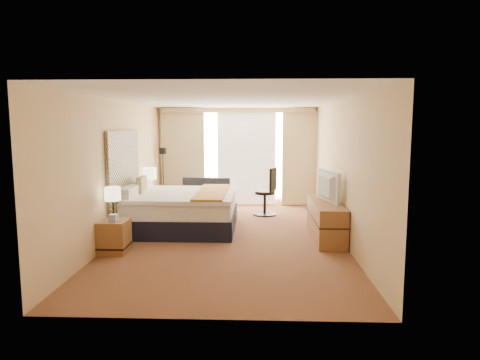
{
  "coord_description": "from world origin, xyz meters",
  "views": [
    {
      "loc": [
        0.51,
        -7.97,
        2.13
      ],
      "look_at": [
        0.19,
        0.4,
        1.06
      ],
      "focal_mm": 32.0,
      "sensor_mm": 36.0,
      "label": 1
    }
  ],
  "objects_px": {
    "lamp_right": "(150,174)",
    "television": "(323,186)",
    "bed": "(180,210)",
    "lamp_left": "(113,195)",
    "media_dresser": "(326,220)",
    "desk_chair": "(267,194)",
    "floor_lamp": "(163,165)",
    "loveseat": "(205,201)",
    "nightstand_right": "(151,208)",
    "nightstand_left": "(114,236)"
  },
  "relations": [
    {
      "from": "bed",
      "to": "lamp_left",
      "type": "relative_size",
      "value": 4.03
    },
    {
      "from": "nightstand_right",
      "to": "bed",
      "type": "distance_m",
      "value": 1.16
    },
    {
      "from": "desk_chair",
      "to": "lamp_left",
      "type": "xyz_separation_m",
      "value": [
        -2.66,
        -3.09,
        0.47
      ]
    },
    {
      "from": "bed",
      "to": "floor_lamp",
      "type": "xyz_separation_m",
      "value": [
        -0.84,
        2.33,
        0.7
      ]
    },
    {
      "from": "nightstand_left",
      "to": "lamp_right",
      "type": "xyz_separation_m",
      "value": [
        -0.0,
        2.47,
        0.77
      ]
    },
    {
      "from": "bed",
      "to": "desk_chair",
      "type": "height_order",
      "value": "desk_chair"
    },
    {
      "from": "lamp_left",
      "to": "television",
      "type": "distance_m",
      "value": 3.82
    },
    {
      "from": "nightstand_right",
      "to": "lamp_left",
      "type": "xyz_separation_m",
      "value": [
        -0.01,
        -2.46,
        0.71
      ]
    },
    {
      "from": "floor_lamp",
      "to": "lamp_right",
      "type": "height_order",
      "value": "floor_lamp"
    },
    {
      "from": "desk_chair",
      "to": "lamp_right",
      "type": "height_order",
      "value": "lamp_right"
    },
    {
      "from": "media_dresser",
      "to": "floor_lamp",
      "type": "bearing_deg",
      "value": 141.62
    },
    {
      "from": "bed",
      "to": "loveseat",
      "type": "distance_m",
      "value": 1.9
    },
    {
      "from": "lamp_left",
      "to": "lamp_right",
      "type": "height_order",
      "value": "lamp_right"
    },
    {
      "from": "loveseat",
      "to": "bed",
      "type": "bearing_deg",
      "value": -94.65
    },
    {
      "from": "loveseat",
      "to": "lamp_right",
      "type": "xyz_separation_m",
      "value": [
        -1.11,
        -1.06,
        0.78
      ]
    },
    {
      "from": "floor_lamp",
      "to": "lamp_right",
      "type": "relative_size",
      "value": 2.43
    },
    {
      "from": "loveseat",
      "to": "floor_lamp",
      "type": "relative_size",
      "value": 0.87
    },
    {
      "from": "lamp_right",
      "to": "television",
      "type": "bearing_deg",
      "value": -20.45
    },
    {
      "from": "loveseat",
      "to": "desk_chair",
      "type": "xyz_separation_m",
      "value": [
        1.54,
        -0.41,
        0.24
      ]
    },
    {
      "from": "floor_lamp",
      "to": "lamp_left",
      "type": "distance_m",
      "value": 3.97
    },
    {
      "from": "desk_chair",
      "to": "lamp_right",
      "type": "distance_m",
      "value": 2.78
    },
    {
      "from": "media_dresser",
      "to": "lamp_left",
      "type": "relative_size",
      "value": 3.23
    },
    {
      "from": "lamp_right",
      "to": "television",
      "type": "xyz_separation_m",
      "value": [
        3.65,
        -1.36,
        -0.06
      ]
    },
    {
      "from": "bed",
      "to": "lamp_left",
      "type": "height_order",
      "value": "lamp_left"
    },
    {
      "from": "media_dresser",
      "to": "desk_chair",
      "type": "bearing_deg",
      "value": 116.84
    },
    {
      "from": "desk_chair",
      "to": "television",
      "type": "bearing_deg",
      "value": -45.04
    },
    {
      "from": "bed",
      "to": "loveseat",
      "type": "bearing_deg",
      "value": 80.92
    },
    {
      "from": "media_dresser",
      "to": "floor_lamp",
      "type": "xyz_separation_m",
      "value": [
        -3.73,
        2.95,
        0.75
      ]
    },
    {
      "from": "desk_chair",
      "to": "television",
      "type": "relative_size",
      "value": 1.14
    },
    {
      "from": "nightstand_left",
      "to": "nightstand_right",
      "type": "relative_size",
      "value": 1.0
    },
    {
      "from": "media_dresser",
      "to": "lamp_right",
      "type": "relative_size",
      "value": 2.8
    },
    {
      "from": "nightstand_left",
      "to": "lamp_left",
      "type": "bearing_deg",
      "value": 111.18
    },
    {
      "from": "bed",
      "to": "desk_chair",
      "type": "distance_m",
      "value": 2.35
    },
    {
      "from": "media_dresser",
      "to": "bed",
      "type": "relative_size",
      "value": 0.8
    },
    {
      "from": "bed",
      "to": "loveseat",
      "type": "height_order",
      "value": "bed"
    },
    {
      "from": "lamp_right",
      "to": "floor_lamp",
      "type": "bearing_deg",
      "value": 91.09
    },
    {
      "from": "loveseat",
      "to": "floor_lamp",
      "type": "xyz_separation_m",
      "value": [
        -1.14,
        0.47,
        0.83
      ]
    },
    {
      "from": "nightstand_left",
      "to": "television",
      "type": "relative_size",
      "value": 0.55
    },
    {
      "from": "nightstand_left",
      "to": "lamp_right",
      "type": "height_order",
      "value": "lamp_right"
    },
    {
      "from": "bed",
      "to": "lamp_left",
      "type": "bearing_deg",
      "value": -116.72
    },
    {
      "from": "lamp_left",
      "to": "television",
      "type": "relative_size",
      "value": 0.55
    },
    {
      "from": "nightstand_left",
      "to": "floor_lamp",
      "type": "relative_size",
      "value": 0.35
    },
    {
      "from": "lamp_left",
      "to": "lamp_right",
      "type": "relative_size",
      "value": 0.87
    },
    {
      "from": "nightstand_right",
      "to": "lamp_right",
      "type": "bearing_deg",
      "value": -92.14
    },
    {
      "from": "floor_lamp",
      "to": "desk_chair",
      "type": "relative_size",
      "value": 1.36
    },
    {
      "from": "media_dresser",
      "to": "television",
      "type": "distance_m",
      "value": 0.64
    },
    {
      "from": "nightstand_left",
      "to": "media_dresser",
      "type": "relative_size",
      "value": 0.31
    },
    {
      "from": "bed",
      "to": "nightstand_right",
      "type": "bearing_deg",
      "value": 134.28
    },
    {
      "from": "media_dresser",
      "to": "desk_chair",
      "type": "height_order",
      "value": "desk_chair"
    },
    {
      "from": "nightstand_right",
      "to": "lamp_right",
      "type": "height_order",
      "value": "lamp_right"
    }
  ]
}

